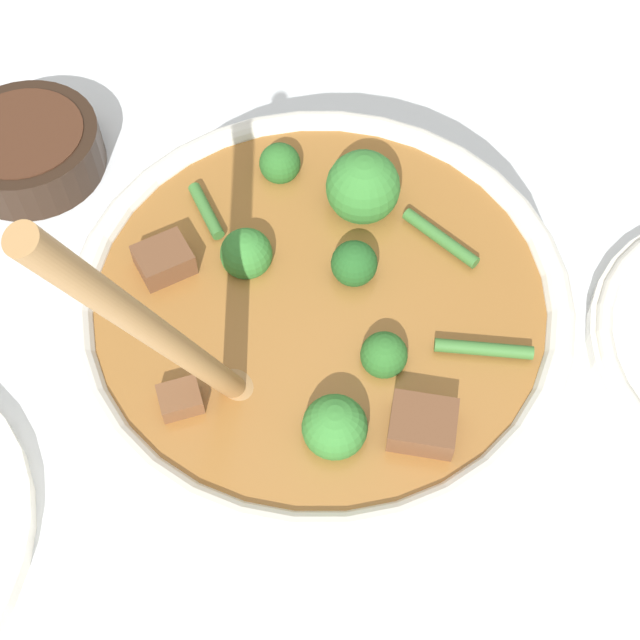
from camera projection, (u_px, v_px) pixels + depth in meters
ground_plane at (320, 366)px, 0.54m from camera, size 4.00×4.00×0.00m
stew_bowl at (320, 324)px, 0.50m from camera, size 0.27×0.28×0.27m
condiment_bowl at (27, 147)px, 0.61m from camera, size 0.10×0.10×0.03m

